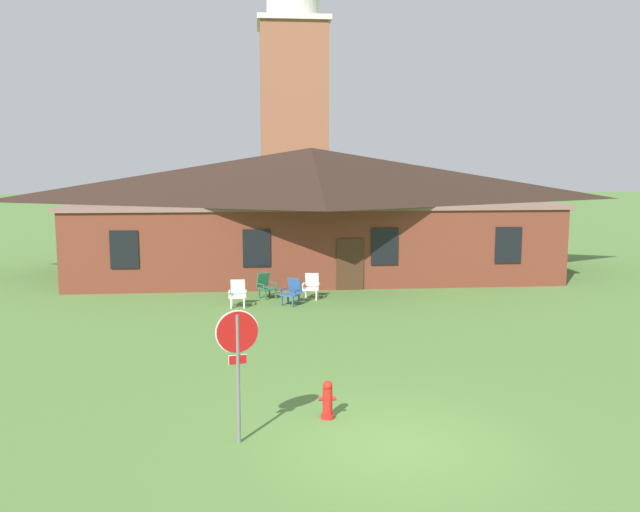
% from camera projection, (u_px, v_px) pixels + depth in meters
% --- Properties ---
extents(ground_plane, '(200.00, 200.00, 0.00)m').
position_uv_depth(ground_plane, '(399.00, 447.00, 12.41)').
color(ground_plane, '#517A38').
extents(brick_building, '(21.44, 10.40, 5.80)m').
position_uv_depth(brick_building, '(311.00, 209.00, 31.98)').
color(brick_building, brown).
rests_on(brick_building, ground).
extents(dome_tower, '(5.18, 5.18, 20.98)m').
position_uv_depth(dome_tower, '(293.00, 100.00, 49.90)').
color(dome_tower, '#93563D').
rests_on(dome_tower, ground).
extents(stop_sign, '(0.78, 0.23, 2.51)m').
position_uv_depth(stop_sign, '(238.00, 350.00, 12.35)').
color(stop_sign, slate).
rests_on(stop_sign, ground).
extents(lawn_chair_by_porch, '(0.65, 0.68, 0.96)m').
position_uv_depth(lawn_chair_by_porch, '(238.00, 293.00, 24.32)').
color(lawn_chair_by_porch, white).
rests_on(lawn_chair_by_porch, ground).
extents(lawn_chair_near_door, '(0.84, 0.87, 0.96)m').
position_uv_depth(lawn_chair_near_door, '(266.00, 285.00, 25.84)').
color(lawn_chair_near_door, '#28704C').
rests_on(lawn_chair_near_door, ground).
extents(lawn_chair_left_end, '(0.84, 0.87, 0.96)m').
position_uv_depth(lawn_chair_left_end, '(292.00, 291.00, 24.63)').
color(lawn_chair_left_end, '#2D5693').
rests_on(lawn_chair_left_end, ground).
extents(lawn_chair_middle, '(0.72, 0.77, 0.96)m').
position_uv_depth(lawn_chair_middle, '(311.00, 286.00, 25.74)').
color(lawn_chair_middle, white).
rests_on(lawn_chair_middle, ground).
extents(fire_hydrant, '(0.36, 0.28, 0.79)m').
position_uv_depth(fire_hydrant, '(328.00, 400.00, 13.74)').
color(fire_hydrant, red).
rests_on(fire_hydrant, ground).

